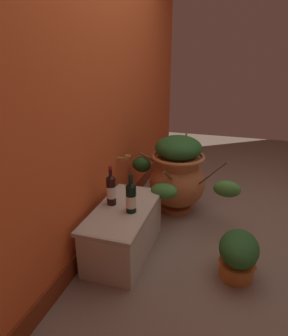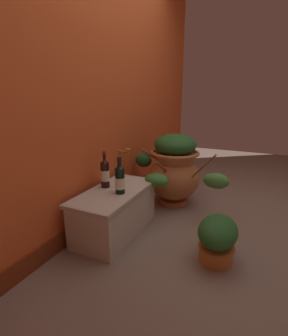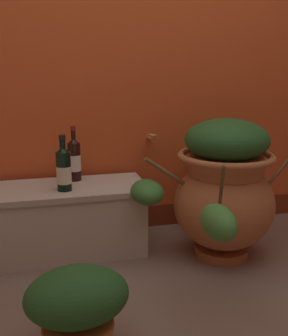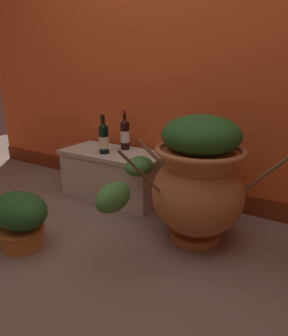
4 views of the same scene
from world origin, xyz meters
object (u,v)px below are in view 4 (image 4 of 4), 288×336
at_px(potted_shrub, 20,218).
at_px(terracotta_urn, 197,179).
at_px(wine_bottle_middle, 125,134).
at_px(wine_bottle_left, 104,138).

bearing_deg(potted_shrub, terracotta_urn, 35.79).
xyz_separation_m(wine_bottle_middle, potted_shrub, (-0.07, -0.98, -0.33)).
bearing_deg(potted_shrub, wine_bottle_left, 89.60).
bearing_deg(wine_bottle_left, potted_shrub, -90.40).
relative_size(wine_bottle_left, potted_shrub, 0.80).
distance_m(wine_bottle_middle, potted_shrub, 1.03).
bearing_deg(wine_bottle_middle, wine_bottle_left, -110.37).
relative_size(wine_bottle_left, wine_bottle_middle, 0.94).
relative_size(terracotta_urn, potted_shrub, 3.05).
bearing_deg(wine_bottle_middle, terracotta_urn, -25.71).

